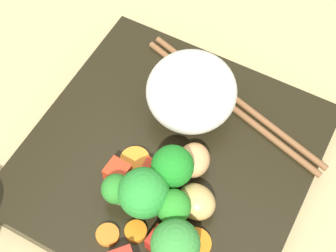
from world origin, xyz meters
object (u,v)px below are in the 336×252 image
Objects in this scene: chopstick_pair at (232,102)px; broccoli_floret_3 at (117,189)px; rice_mound at (191,91)px; carrot_slice_2 at (108,235)px; square_plate at (169,158)px.

broccoli_floret_3 is at bearing 88.41° from chopstick_pair.
rice_mound is 12.98cm from broccoli_floret_3.
rice_mound is at bearing -4.44° from broccoli_floret_3.
rice_mound is 2.34× the size of broccoli_floret_3.
rice_mound is 4.22× the size of carrot_slice_2.
broccoli_floret_3 reaches higher than carrot_slice_2.
broccoli_floret_3 reaches higher than square_plate.
square_plate is 1.18× the size of chopstick_pair.
broccoli_floret_3 is 0.17× the size of chopstick_pair.
carrot_slice_2 is 0.09× the size of chopstick_pair.
rice_mound is at bearing 6.86° from square_plate.
broccoli_floret_3 is 16.87cm from chopstick_pair.
carrot_slice_2 is at bearing 94.54° from chopstick_pair.
rice_mound reaches higher than square_plate.
chopstick_pair is at bearing -17.40° from square_plate.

